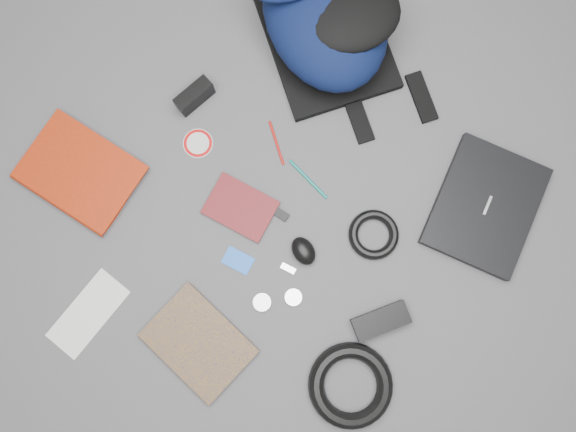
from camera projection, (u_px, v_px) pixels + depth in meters
ground at (288, 217)px, 1.46m from camera, size 4.00×4.00×0.00m
backpack at (325, 14)px, 1.43m from camera, size 0.48×0.56×0.20m
laptop at (485, 206)px, 1.45m from camera, size 0.39×0.36×0.03m
textbook_red at (56, 207)px, 1.45m from camera, size 0.30×0.34×0.03m
comic_book at (173, 370)px, 1.40m from camera, size 0.21×0.27×0.02m
envelope at (88, 314)px, 1.42m from camera, size 0.23×0.14×0.00m
dvd_case at (240, 208)px, 1.46m from camera, size 0.18×0.20×0.01m
compact_camera at (194, 96)px, 1.47m from camera, size 0.11×0.04×0.06m
sticker_disc at (198, 143)px, 1.48m from camera, size 0.08×0.08×0.00m
pen_teal at (308, 179)px, 1.47m from camera, size 0.02×0.14×0.01m
pen_red at (276, 143)px, 1.48m from camera, size 0.05×0.12×0.01m
id_badge at (238, 261)px, 1.44m from camera, size 0.07×0.09×0.00m
usb_black at (278, 212)px, 1.46m from camera, size 0.04×0.06×0.01m
usb_silver at (288, 268)px, 1.44m from camera, size 0.03×0.04×0.01m
mouse at (303, 251)px, 1.43m from camera, size 0.07×0.08×0.04m
headphone_left at (262, 302)px, 1.42m from camera, size 0.06×0.06×0.01m
headphone_right at (293, 297)px, 1.43m from camera, size 0.05×0.05×0.01m
cable_coil at (374, 235)px, 1.44m from camera, size 0.14×0.14×0.03m
power_brick at (381, 321)px, 1.41m from camera, size 0.15×0.10×0.03m
power_cord_coil at (351, 385)px, 1.38m from camera, size 0.25×0.25×0.04m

